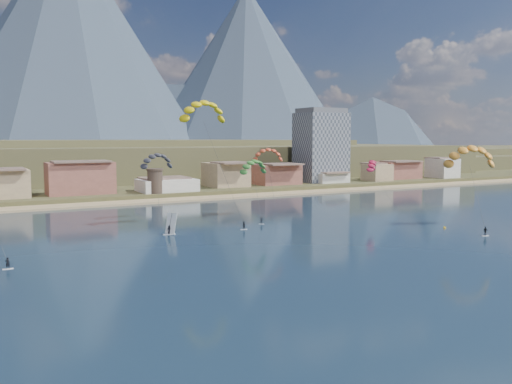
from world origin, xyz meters
The scene contains 15 objects.
ground centered at (0.00, 0.00, 0.00)m, with size 2400.00×2400.00×0.00m, color black.
beach centered at (0.00, 106.00, 0.25)m, with size 2200.00×12.00×0.90m.
land centered at (0.00, 560.00, 0.00)m, with size 2200.00×900.00×4.00m.
foothills centered at (22.39, 232.47, 9.08)m, with size 940.00×210.00×18.00m.
town centered at (-40.00, 122.00, 8.00)m, with size 400.00×24.00×12.00m.
apartment_tower centered at (85.00, 128.00, 17.82)m, with size 20.00×16.00×32.00m.
watchtower centered at (5.00, 114.00, 6.37)m, with size 5.82×5.82×8.60m.
kitesurfer_yellow centered at (-1.63, 55.36, 28.10)m, with size 12.60×14.53×31.51m.
kitesurfer_orange centered at (55.40, 24.95, 17.43)m, with size 17.62×18.70×23.30m.
kitesurfer_green centered at (15.49, 61.64, 13.88)m, with size 10.10×16.04×18.45m.
distant_kite_dark centered at (-8.36, 70.63, 15.78)m, with size 9.74×6.64×18.82m.
distant_kite_orange centered at (20.65, 62.94, 17.09)m, with size 9.28×7.02×19.89m.
distant_kite_red centered at (57.51, 63.13, 13.15)m, with size 7.70×7.79×16.04m.
windsurfer centered at (-13.55, 46.49, 1.50)m, with size 2.76×3.03×4.74m.
buoy centered at (45.68, 23.33, 0.11)m, with size 0.63×0.63×0.63m.
Camera 1 is at (-51.95, -63.00, 20.97)m, focal length 37.19 mm.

